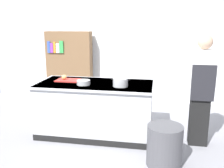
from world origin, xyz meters
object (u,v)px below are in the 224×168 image
Objects in this scene: stock_pot at (120,82)px; person_chef at (201,88)px; onion at (64,77)px; mixing_bowl at (83,82)px; trash_bin at (164,146)px; bookshelf at (70,67)px.

person_chef is at bearing 2.12° from stock_pot.
onion is 0.48m from mixing_bowl.
onion is at bearing 151.16° from mixing_bowl.
onion is 0.15× the size of trash_bin.
stock_pot is 1.24m from person_chef.
person_chef reaches higher than mixing_bowl.
person_chef is (2.26, -0.19, -0.05)m from onion.
stock_pot reaches higher than trash_bin.
bookshelf is (-2.78, 1.89, -0.06)m from person_chef.
bookshelf is (-1.55, 1.94, -0.11)m from stock_pot.
person_chef reaches higher than trash_bin.
mixing_bowl is at bearing -28.84° from onion.
trash_bin is (1.73, -0.91, -0.68)m from onion.
mixing_bowl is (0.42, -0.23, -0.02)m from onion.
trash_bin is at bearing -49.35° from bookshelf.
mixing_bowl is 1.84m from person_chef.
onion is at bearing 152.25° from trash_bin.
bookshelf is at bearing 128.55° from stock_pot.
mixing_bowl is 1.61m from trash_bin.
onion is 0.39× the size of mixing_bowl.
stock_pot reaches higher than mixing_bowl.
stock_pot is at bearing 136.01° from trash_bin.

